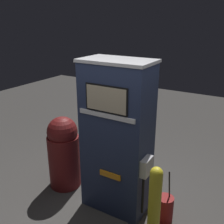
{
  "coord_description": "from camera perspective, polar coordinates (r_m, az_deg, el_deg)",
  "views": [
    {
      "loc": [
        1.6,
        -2.54,
        2.62
      ],
      "look_at": [
        0.0,
        0.13,
        1.5
      ],
      "focal_mm": 42.0,
      "sensor_mm": 36.0,
      "label": 1
    }
  ],
  "objects": [
    {
      "name": "ground_plane",
      "position": [
        3.99,
        -1.04,
        -21.33
      ],
      "size": [
        14.0,
        14.0,
        0.0
      ],
      "primitive_type": "plane",
      "color": "#423F3D"
    },
    {
      "name": "gas_pump",
      "position": [
        3.58,
        1.1,
        -5.8
      ],
      "size": [
        1.0,
        0.56,
        2.15
      ],
      "color": "#232D4C",
      "rests_on": "ground_plane"
    },
    {
      "name": "safety_bollard",
      "position": [
        3.22,
        9.19,
        -19.83
      ],
      "size": [
        0.15,
        0.15,
        1.11
      ],
      "color": "yellow",
      "rests_on": "ground_plane"
    },
    {
      "name": "trash_bin",
      "position": [
        4.31,
        -10.48,
        -8.45
      ],
      "size": [
        0.51,
        0.51,
        1.19
      ],
      "color": "maroon",
      "rests_on": "ground_plane"
    },
    {
      "name": "squeegee_bucket",
      "position": [
        3.85,
        11.43,
        -19.89
      ],
      "size": [
        0.23,
        0.23,
        0.81
      ],
      "color": "maroon",
      "rests_on": "ground_plane"
    }
  ]
}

